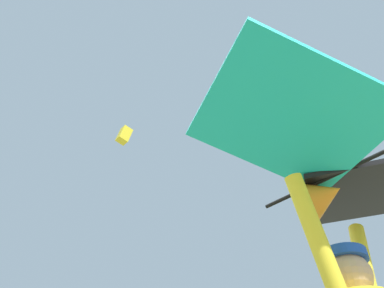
{
  "coord_description": "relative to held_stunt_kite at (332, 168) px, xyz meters",
  "views": [
    {
      "loc": [
        -1.44,
        -1.16,
        0.74
      ],
      "look_at": [
        0.15,
        1.39,
        3.55
      ],
      "focal_mm": 34.2,
      "sensor_mm": 36.0,
      "label": 1
    }
  ],
  "objects": [
    {
      "name": "distant_kite_yellow_low_left",
      "position": [
        3.8,
        16.41,
        15.89
      ],
      "size": [
        0.91,
        0.93,
        1.28
      ],
      "color": "yellow"
    },
    {
      "name": "held_stunt_kite",
      "position": [
        0.0,
        0.0,
        0.0
      ],
      "size": [
        2.04,
        1.3,
        0.43
      ],
      "color": "black"
    }
  ]
}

